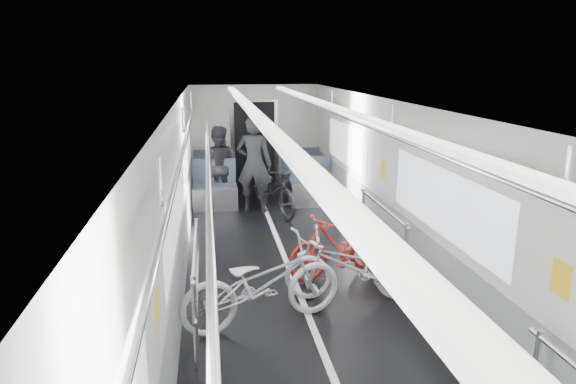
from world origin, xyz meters
The scene contains 7 objects.
car_shell centered at (0.00, 1.78, 1.13)m, with size 3.02×14.01×2.41m.
bike_left_far centered at (-0.55, 0.14, 0.50)m, with size 0.67×1.92×1.01m, color silver.
bike_right_mid centered at (0.64, 0.58, 0.45)m, with size 0.60×1.72×0.90m, color silver.
bike_right_far centered at (0.64, 1.32, 0.47)m, with size 0.44×1.56×0.94m, color red.
bike_aisle centered at (0.16, 4.59, 0.47)m, with size 0.63×1.79×0.94m, color black.
person_standing centered at (-0.22, 4.69, 0.96)m, with size 0.70×0.46×1.93m, color black.
person_seated centered at (-0.91, 5.40, 0.82)m, with size 0.80×0.62×1.64m, color #2B282F.
Camera 1 is at (-1.09, -5.18, 2.93)m, focal length 32.00 mm.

